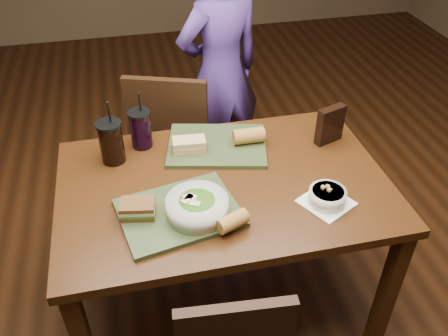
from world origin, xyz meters
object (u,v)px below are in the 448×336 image
at_px(tray_far, 217,145).
at_px(cup_berry, 141,129).
at_px(sandwich_far, 189,145).
at_px(cup_cola, 111,142).
at_px(chair_far, 167,141).
at_px(sandwich_near, 138,209).
at_px(dining_table, 224,199).
at_px(tray_near, 179,213).
at_px(diner, 220,73).
at_px(chip_bag, 330,125).
at_px(baguette_near, 233,221).
at_px(soup_bowl, 327,196).
at_px(baguette_far, 249,136).
at_px(salad_bowl, 197,206).

distance_m(tray_far, cup_berry, 0.34).
distance_m(sandwich_far, cup_cola, 0.32).
bearing_deg(chair_far, sandwich_near, -103.14).
height_order(dining_table, tray_near, tray_near).
bearing_deg(diner, chip_bag, 91.97).
bearing_deg(sandwich_near, baguette_near, -23.36).
height_order(soup_bowl, cup_berry, cup_berry).
distance_m(tray_near, baguette_near, 0.21).
height_order(dining_table, cup_cola, cup_cola).
relative_size(sandwich_near, baguette_far, 1.00).
bearing_deg(baguette_far, baguette_near, -111.23).
relative_size(diner, chip_bag, 8.56).
distance_m(tray_far, cup_cola, 0.45).
bearing_deg(diner, baguette_far, 67.85).
bearing_deg(tray_far, cup_cola, 179.83).
xyz_separation_m(sandwich_near, cup_cola, (-0.07, 0.38, 0.05)).
relative_size(chair_far, sandwich_far, 6.53).
relative_size(dining_table, salad_bowl, 5.81).
xyz_separation_m(diner, cup_berry, (-0.50, -0.66, 0.11)).
distance_m(sandwich_far, baguette_near, 0.50).
relative_size(salad_bowl, cup_cola, 0.79).
xyz_separation_m(tray_far, baguette_far, (0.14, -0.02, 0.04)).
height_order(dining_table, salad_bowl, salad_bowl).
height_order(sandwich_near, cup_cola, cup_cola).
bearing_deg(sandwich_near, chip_bag, 20.00).
xyz_separation_m(cup_cola, cup_berry, (0.13, 0.08, -0.01)).
distance_m(chair_far, cup_berry, 0.49).
bearing_deg(cup_cola, diner, 50.22).
bearing_deg(soup_bowl, sandwich_far, 136.47).
relative_size(tray_far, cup_berry, 1.60).
height_order(soup_bowl, chip_bag, chip_bag).
height_order(diner, soup_bowl, diner).
distance_m(diner, chip_bag, 0.88).
xyz_separation_m(tray_near, soup_bowl, (0.55, -0.06, 0.02)).
relative_size(tray_near, sandwich_near, 3.12).
bearing_deg(cup_cola, dining_table, -30.25).
bearing_deg(dining_table, cup_berry, 131.76).
xyz_separation_m(diner, sandwich_near, (-0.55, -1.12, 0.07)).
bearing_deg(cup_cola, sandwich_far, -4.02).
bearing_deg(dining_table, chair_far, 103.06).
height_order(tray_near, sandwich_near, sandwich_near).
bearing_deg(sandwich_far, chip_bag, -4.00).
distance_m(dining_table, cup_berry, 0.47).
xyz_separation_m(chair_far, tray_near, (-0.04, -0.82, 0.24)).
height_order(baguette_far, cup_berry, cup_berry).
xyz_separation_m(chair_far, tray_far, (0.18, -0.43, 0.24)).
bearing_deg(chip_bag, baguette_near, -160.04).
bearing_deg(baguette_far, chip_bag, -7.07).
height_order(tray_near, soup_bowl, soup_bowl).
distance_m(diner, tray_far, 0.77).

